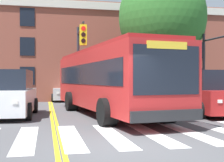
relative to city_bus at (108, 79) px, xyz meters
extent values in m
plane|color=#4C4C4F|center=(-0.91, -7.23, -1.75)|extent=(120.00, 120.00, 0.00)
cube|color=white|center=(-3.55, -5.54, -1.74)|extent=(0.60, 4.40, 0.01)
cube|color=white|center=(-2.26, -5.54, -1.74)|extent=(0.60, 4.40, 0.01)
cube|color=white|center=(-0.98, -5.55, -1.74)|extent=(0.60, 4.40, 0.01)
cube|color=white|center=(0.31, -5.55, -1.74)|extent=(0.60, 4.40, 0.01)
cube|color=white|center=(1.59, -5.55, -1.74)|extent=(0.60, 4.40, 0.01)
cube|color=gold|center=(-2.73, 8.46, -1.74)|extent=(0.12, 36.00, 0.01)
cube|color=gold|center=(-2.57, 8.46, -1.74)|extent=(0.12, 36.00, 0.01)
cube|color=#B22323|center=(0.00, 0.03, -0.04)|extent=(4.09, 11.83, 2.61)
cube|color=black|center=(1.29, 0.20, 0.22)|extent=(1.42, 10.58, 0.94)
cube|color=black|center=(-1.30, -0.14, 0.22)|extent=(1.42, 10.58, 0.94)
cube|color=black|center=(0.76, -5.73, 0.28)|extent=(2.32, 0.33, 1.57)
cube|color=yellow|center=(0.76, -5.74, 1.06)|extent=(1.42, 0.22, 0.24)
cube|color=#232326|center=(0.76, -5.76, -1.16)|extent=(2.54, 0.43, 0.36)
cube|color=maroon|center=(0.00, 0.03, 1.35)|extent=(3.88, 11.35, 0.16)
cylinder|color=black|center=(1.70, -3.37, -1.22)|extent=(0.69, 1.11, 1.05)
cylinder|color=black|center=(-0.76, -3.70, -1.22)|extent=(0.69, 1.11, 1.05)
cylinder|color=black|center=(0.89, 2.78, -1.22)|extent=(0.69, 1.11, 1.05)
cylinder|color=black|center=(-1.58, 2.45, -1.22)|extent=(0.69, 1.11, 1.05)
cube|color=white|center=(-4.59, 0.17, -1.01)|extent=(2.21, 5.08, 1.05)
cube|color=black|center=(-4.59, 0.22, -0.03)|extent=(1.91, 3.18, 0.90)
cube|color=white|center=(-4.15, -2.37, -0.91)|extent=(0.20, 0.05, 0.14)
cylinder|color=black|center=(-3.69, -1.43, -1.37)|extent=(0.26, 0.77, 0.76)
cylinder|color=black|center=(-3.52, 1.65, -1.37)|extent=(0.26, 0.77, 0.76)
cube|color=#AD1E1E|center=(4.87, -0.92, -1.02)|extent=(2.51, 5.30, 1.04)
cube|color=black|center=(4.87, -0.87, -0.04)|extent=(2.10, 3.35, 0.92)
cube|color=white|center=(4.00, -3.42, -0.92)|extent=(0.20, 0.06, 0.14)
cylinder|color=black|center=(3.70, -2.39, -1.37)|extent=(0.30, 0.78, 0.76)
cylinder|color=black|center=(6.04, 0.54, -1.37)|extent=(0.30, 0.78, 0.76)
cylinder|color=black|center=(4.05, 0.77, -1.37)|extent=(0.30, 0.78, 0.76)
cube|color=#B7BABF|center=(-1.40, 10.66, -1.12)|extent=(2.13, 4.73, 0.89)
cube|color=black|center=(-1.39, 10.80, -0.31)|extent=(1.81, 2.32, 0.75)
cube|color=white|center=(-0.96, 8.29, -1.03)|extent=(0.20, 0.05, 0.14)
cube|color=white|center=(-2.09, 8.35, -1.03)|extent=(0.20, 0.05, 0.14)
cylinder|color=black|center=(-0.51, 9.17, -1.42)|extent=(0.26, 0.67, 0.66)
cylinder|color=black|center=(-2.44, 9.28, -1.42)|extent=(0.26, 0.67, 0.66)
cylinder|color=black|center=(-0.36, 12.04, -1.42)|extent=(0.26, 0.67, 0.66)
cylinder|color=black|center=(-2.29, 12.15, -1.42)|extent=(0.26, 0.67, 0.66)
cylinder|color=#28282D|center=(6.60, 2.72, 0.53)|extent=(0.16, 0.16, 4.55)
cylinder|color=#28282D|center=(6.68, 0.70, 2.37)|extent=(0.28, 4.05, 0.11)
cylinder|color=#28282D|center=(-1.05, 4.11, 0.72)|extent=(0.16, 0.16, 4.94)
cylinder|color=#28282D|center=(-1.12, 2.12, 2.77)|extent=(0.26, 3.97, 0.11)
cube|color=yellow|center=(-1.19, 0.29, 2.17)|extent=(0.35, 0.29, 1.00)
cylinder|color=red|center=(-1.19, 0.14, 2.47)|extent=(0.22, 0.04, 0.22)
cylinder|color=black|center=(-1.19, 0.14, 2.17)|extent=(0.22, 0.04, 0.22)
cylinder|color=black|center=(-1.19, 0.14, 1.87)|extent=(0.22, 0.04, 0.22)
cylinder|color=#4C3D2D|center=(4.49, 4.33, -0.20)|extent=(0.51, 0.51, 3.09)
ellipsoid|color=#2D6B28|center=(4.49, 4.33, 4.07)|extent=(7.06, 6.96, 6.41)
cube|color=brown|center=(-4.36, 14.62, 2.26)|extent=(35.59, 9.93, 8.02)
cube|color=beige|center=(-4.36, 9.58, 5.88)|extent=(35.59, 0.16, 0.60)
cube|color=black|center=(-4.36, 9.63, 0.26)|extent=(1.10, 0.06, 1.40)
cube|color=black|center=(9.88, 9.63, 0.26)|extent=(1.10, 0.06, 1.40)
cube|color=black|center=(-4.36, 9.63, 2.51)|extent=(1.10, 0.06, 1.40)
cube|color=black|center=(9.88, 9.63, 2.51)|extent=(1.10, 0.06, 1.40)
cube|color=black|center=(-4.36, 9.63, 4.75)|extent=(1.10, 0.06, 1.40)
cube|color=black|center=(9.88, 9.63, 4.75)|extent=(1.10, 0.06, 1.40)
camera|label=1|loc=(-2.99, -14.96, -0.03)|focal=50.00mm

